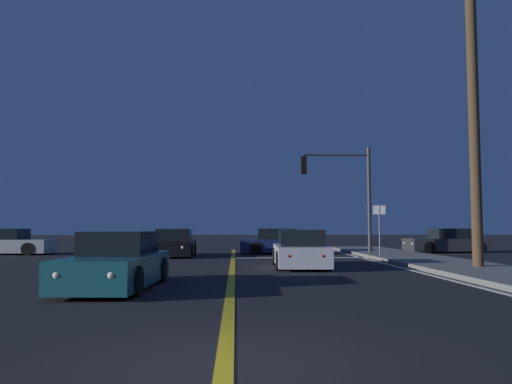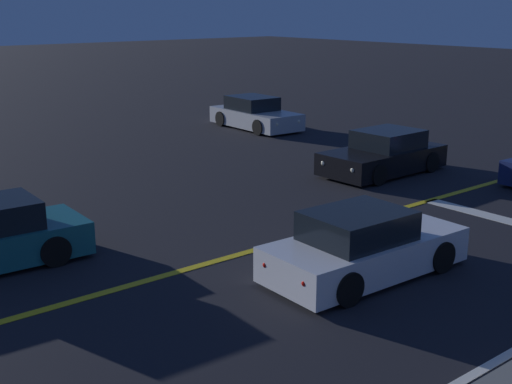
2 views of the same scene
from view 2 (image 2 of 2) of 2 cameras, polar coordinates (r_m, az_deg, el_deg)
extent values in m
cube|color=gold|center=(13.56, -7.02, -6.79)|extent=(0.20, 32.92, 0.01)
cube|color=silver|center=(13.42, 9.16, -5.11)|extent=(1.88, 4.21, 0.68)
cube|color=black|center=(13.06, 8.51, -2.88)|extent=(1.56, 1.96, 0.60)
cylinder|color=black|center=(14.88, 10.32, -3.59)|extent=(0.24, 0.65, 0.64)
cylinder|color=black|center=(13.91, 15.25, -5.26)|extent=(0.24, 0.65, 0.64)
cylinder|color=black|center=(13.19, 2.68, -5.86)|extent=(0.24, 0.65, 0.64)
cylinder|color=black|center=(12.08, 7.67, -8.04)|extent=(0.24, 0.65, 0.64)
sphere|color=#FFF4CC|center=(15.17, 12.98, -2.57)|extent=(0.18, 0.18, 0.18)
sphere|color=#FFF4CC|center=(14.55, 16.23, -3.58)|extent=(0.18, 0.18, 0.18)
sphere|color=red|center=(12.48, 0.87, -6.12)|extent=(0.14, 0.14, 0.14)
sphere|color=red|center=(11.72, 4.17, -7.64)|extent=(0.14, 0.14, 0.14)
cylinder|color=black|center=(14.32, -16.54, -4.76)|extent=(0.25, 0.65, 0.64)
cylinder|color=black|center=(15.74, -18.55, -3.10)|extent=(0.25, 0.65, 0.64)
sphere|color=red|center=(14.75, -14.04, -3.16)|extent=(0.14, 0.14, 0.14)
sphere|color=red|center=(15.69, -15.54, -2.15)|extent=(0.14, 0.14, 0.14)
sphere|color=red|center=(21.10, 20.33, 1.90)|extent=(0.14, 0.14, 0.14)
cube|color=#B2B5BA|center=(29.21, -0.02, 6.23)|extent=(4.44, 2.01, 0.68)
cube|color=black|center=(29.33, -0.33, 7.45)|extent=(2.07, 1.66, 0.60)
cylinder|color=black|center=(28.71, 2.99, 5.80)|extent=(0.65, 0.25, 0.64)
cylinder|color=black|center=(27.65, 0.24, 5.45)|extent=(0.65, 0.25, 0.64)
cylinder|color=black|center=(30.81, -0.26, 6.48)|extent=(0.65, 0.25, 0.64)
cylinder|color=black|center=(29.83, -2.93, 6.17)|extent=(0.65, 0.25, 0.64)
sphere|color=#FFF4CC|center=(27.91, 3.55, 5.93)|extent=(0.18, 0.18, 0.18)
sphere|color=#FFF4CC|center=(27.19, 1.71, 5.71)|extent=(0.18, 0.18, 0.18)
sphere|color=red|center=(31.24, -1.55, 6.97)|extent=(0.14, 0.14, 0.14)
sphere|color=red|center=(30.60, -3.30, 6.77)|extent=(0.14, 0.14, 0.14)
cube|color=black|center=(21.64, 10.56, 2.71)|extent=(1.99, 4.19, 0.68)
cube|color=black|center=(21.71, 11.06, 4.34)|extent=(1.67, 1.94, 0.60)
cylinder|color=black|center=(20.15, 10.18, 1.44)|extent=(0.23, 0.64, 0.64)
cylinder|color=black|center=(21.29, 6.50, 2.33)|extent=(0.23, 0.64, 0.64)
cylinder|color=black|center=(22.16, 14.44, 2.46)|extent=(0.23, 0.64, 0.64)
cylinder|color=black|center=(23.19, 10.87, 3.24)|extent=(0.23, 0.64, 0.64)
sphere|color=#FFF4CC|center=(19.75, 8.19, 1.84)|extent=(0.18, 0.18, 0.18)
sphere|color=#FFF4CC|center=(20.52, 5.73, 2.44)|extent=(0.18, 0.18, 0.18)
sphere|color=red|center=(22.88, 14.94, 3.33)|extent=(0.14, 0.14, 0.14)
sphere|color=red|center=(23.55, 12.60, 3.82)|extent=(0.14, 0.14, 0.14)
camera|label=1|loc=(13.99, -74.17, -11.29)|focal=35.09mm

